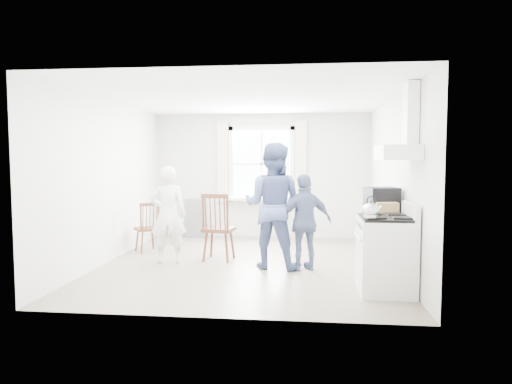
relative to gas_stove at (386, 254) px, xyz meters
name	(u,v)px	position (x,y,z in m)	size (l,w,h in m)	color
room_shell	(247,182)	(-1.91, 1.35, 0.82)	(4.62, 5.12, 2.64)	gray
window_assembly	(261,168)	(-1.91, 3.80, 0.98)	(1.88, 0.24, 1.70)	white
range_hood	(402,140)	(0.16, 0.00, 1.42)	(0.45, 0.76, 0.94)	white
shelf_unit	(195,218)	(-3.31, 3.68, -0.08)	(0.40, 0.30, 0.80)	slate
gas_stove	(386,254)	(0.00, 0.00, 0.00)	(0.68, 0.76, 1.12)	white
kettle	(371,211)	(-0.23, -0.24, 0.56)	(0.20, 0.20, 0.28)	silver
low_cabinet	(382,246)	(0.07, 0.70, -0.03)	(0.50, 0.55, 0.90)	white
stereo_stack	(382,201)	(0.06, 0.73, 0.60)	(0.48, 0.45, 0.37)	black
cardboard_box	(387,209)	(0.09, 0.47, 0.51)	(0.28, 0.20, 0.18)	tan
windsor_chair_a	(149,222)	(-3.75, 2.03, 0.06)	(0.52, 0.52, 0.90)	#4B2518
windsor_chair_b	(217,220)	(-2.42, 1.44, 0.20)	(0.52, 0.51, 1.12)	#4B2518
person_left	(168,215)	(-3.16, 1.24, 0.29)	(0.57, 0.57, 1.55)	white
person_mid	(273,206)	(-1.49, 1.14, 0.47)	(0.93, 0.93, 1.90)	#4C5D8E
person_right	(305,222)	(-1.00, 1.03, 0.24)	(0.84, 0.84, 1.44)	navy
potted_plant	(286,190)	(-1.39, 3.71, 0.52)	(0.17, 0.17, 0.31)	#2E692F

